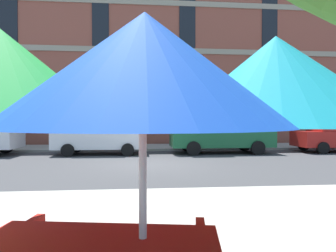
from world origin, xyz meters
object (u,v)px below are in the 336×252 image
object	(u,v)px
pickup_green	(216,133)
sedan_red	(336,134)
sedan_white	(99,135)
patio_umbrella	(143,91)

from	to	relation	value
pickup_green	sedan_red	bearing A→B (deg)	-0.00
sedan_white	sedan_red	xyz separation A→B (m)	(12.37, 0.00, 0.00)
sedan_red	patio_umbrella	world-z (taller)	patio_umbrella
sedan_white	sedan_red	distance (m)	12.37
sedan_red	pickup_green	bearing A→B (deg)	180.00
sedan_white	pickup_green	bearing A→B (deg)	0.00
pickup_green	patio_umbrella	bearing A→B (deg)	-106.89
pickup_green	sedan_red	world-z (taller)	pickup_green
sedan_white	patio_umbrella	distance (m)	12.89
sedan_white	patio_umbrella	world-z (taller)	patio_umbrella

